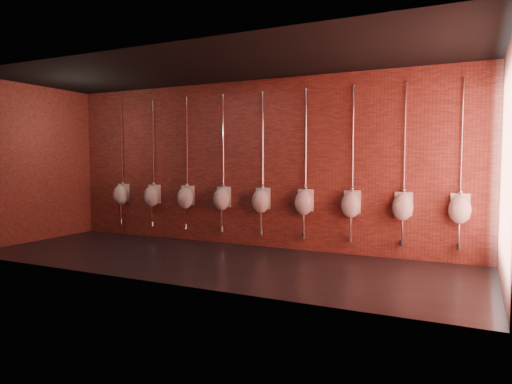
{
  "coord_description": "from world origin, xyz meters",
  "views": [
    {
      "loc": [
        3.91,
        -6.44,
        1.67
      ],
      "look_at": [
        0.37,
        0.9,
        1.1
      ],
      "focal_mm": 32.0,
      "sensor_mm": 36.0,
      "label": 1
    }
  ],
  "objects_px": {
    "urinal_4": "(261,200)",
    "urinal_2": "(185,197)",
    "urinal_5": "(304,202)",
    "urinal_0": "(121,194)",
    "urinal_1": "(152,196)",
    "urinal_3": "(222,198)",
    "urinal_8": "(460,208)",
    "urinal_6": "(351,204)",
    "urinal_7": "(403,206)"
  },
  "relations": [
    {
      "from": "urinal_4",
      "to": "urinal_2",
      "type": "bearing_deg",
      "value": 180.0
    },
    {
      "from": "urinal_2",
      "to": "urinal_5",
      "type": "distance_m",
      "value": 2.59
    },
    {
      "from": "urinal_0",
      "to": "urinal_4",
      "type": "bearing_deg",
      "value": 0.0
    },
    {
      "from": "urinal_1",
      "to": "urinal_3",
      "type": "distance_m",
      "value": 1.73
    },
    {
      "from": "urinal_4",
      "to": "urinal_8",
      "type": "height_order",
      "value": "same"
    },
    {
      "from": "urinal_3",
      "to": "urinal_5",
      "type": "height_order",
      "value": "same"
    },
    {
      "from": "urinal_1",
      "to": "urinal_4",
      "type": "xyz_separation_m",
      "value": [
        2.59,
        0.0,
        0.0
      ]
    },
    {
      "from": "urinal_4",
      "to": "urinal_6",
      "type": "bearing_deg",
      "value": 0.0
    },
    {
      "from": "urinal_0",
      "to": "urinal_1",
      "type": "height_order",
      "value": "same"
    },
    {
      "from": "urinal_7",
      "to": "urinal_8",
      "type": "xyz_separation_m",
      "value": [
        0.86,
        0.0,
        0.0
      ]
    },
    {
      "from": "urinal_6",
      "to": "urinal_7",
      "type": "bearing_deg",
      "value": 0.0
    },
    {
      "from": "urinal_1",
      "to": "urinal_3",
      "type": "height_order",
      "value": "same"
    },
    {
      "from": "urinal_0",
      "to": "urinal_5",
      "type": "relative_size",
      "value": 1.0
    },
    {
      "from": "urinal_5",
      "to": "urinal_8",
      "type": "xyz_separation_m",
      "value": [
        2.59,
        0.0,
        0.0
      ]
    },
    {
      "from": "urinal_7",
      "to": "urinal_8",
      "type": "distance_m",
      "value": 0.86
    },
    {
      "from": "urinal_1",
      "to": "urinal_7",
      "type": "relative_size",
      "value": 1.0
    },
    {
      "from": "urinal_3",
      "to": "urinal_8",
      "type": "distance_m",
      "value": 4.32
    },
    {
      "from": "urinal_1",
      "to": "urinal_2",
      "type": "distance_m",
      "value": 0.86
    },
    {
      "from": "urinal_1",
      "to": "urinal_7",
      "type": "height_order",
      "value": "same"
    },
    {
      "from": "urinal_1",
      "to": "urinal_2",
      "type": "relative_size",
      "value": 1.0
    },
    {
      "from": "urinal_6",
      "to": "urinal_8",
      "type": "xyz_separation_m",
      "value": [
        1.73,
        0.0,
        0.0
      ]
    },
    {
      "from": "urinal_5",
      "to": "urinal_6",
      "type": "distance_m",
      "value": 0.86
    },
    {
      "from": "urinal_3",
      "to": "urinal_6",
      "type": "relative_size",
      "value": 1.0
    },
    {
      "from": "urinal_1",
      "to": "urinal_6",
      "type": "relative_size",
      "value": 1.0
    },
    {
      "from": "urinal_0",
      "to": "urinal_1",
      "type": "bearing_deg",
      "value": 0.0
    },
    {
      "from": "urinal_0",
      "to": "urinal_5",
      "type": "distance_m",
      "value": 4.32
    },
    {
      "from": "urinal_2",
      "to": "urinal_6",
      "type": "relative_size",
      "value": 1.0
    },
    {
      "from": "urinal_3",
      "to": "urinal_5",
      "type": "distance_m",
      "value": 1.73
    },
    {
      "from": "urinal_3",
      "to": "urinal_5",
      "type": "relative_size",
      "value": 1.0
    },
    {
      "from": "urinal_1",
      "to": "urinal_3",
      "type": "bearing_deg",
      "value": 0.0
    },
    {
      "from": "urinal_6",
      "to": "urinal_0",
      "type": "bearing_deg",
      "value": 180.0
    },
    {
      "from": "urinal_1",
      "to": "urinal_4",
      "type": "height_order",
      "value": "same"
    },
    {
      "from": "urinal_3",
      "to": "urinal_6",
      "type": "distance_m",
      "value": 2.59
    },
    {
      "from": "urinal_8",
      "to": "urinal_4",
      "type": "bearing_deg",
      "value": 180.0
    },
    {
      "from": "urinal_1",
      "to": "urinal_8",
      "type": "distance_m",
      "value": 6.05
    },
    {
      "from": "urinal_3",
      "to": "urinal_8",
      "type": "xyz_separation_m",
      "value": [
        4.32,
        0.0,
        0.0
      ]
    },
    {
      "from": "urinal_7",
      "to": "urinal_6",
      "type": "bearing_deg",
      "value": 180.0
    },
    {
      "from": "urinal_2",
      "to": "urinal_8",
      "type": "height_order",
      "value": "same"
    },
    {
      "from": "urinal_1",
      "to": "urinal_5",
      "type": "bearing_deg",
      "value": 0.0
    },
    {
      "from": "urinal_6",
      "to": "urinal_8",
      "type": "relative_size",
      "value": 1.0
    },
    {
      "from": "urinal_4",
      "to": "urinal_5",
      "type": "bearing_deg",
      "value": 0.0
    },
    {
      "from": "urinal_3",
      "to": "urinal_7",
      "type": "distance_m",
      "value": 3.46
    },
    {
      "from": "urinal_0",
      "to": "urinal_5",
      "type": "bearing_deg",
      "value": 0.0
    },
    {
      "from": "urinal_0",
      "to": "urinal_7",
      "type": "relative_size",
      "value": 1.0
    },
    {
      "from": "urinal_2",
      "to": "urinal_4",
      "type": "height_order",
      "value": "same"
    },
    {
      "from": "urinal_3",
      "to": "urinal_4",
      "type": "relative_size",
      "value": 1.0
    },
    {
      "from": "urinal_2",
      "to": "urinal_7",
      "type": "relative_size",
      "value": 1.0
    },
    {
      "from": "urinal_3",
      "to": "urinal_6",
      "type": "height_order",
      "value": "same"
    },
    {
      "from": "urinal_0",
      "to": "urinal_3",
      "type": "relative_size",
      "value": 1.0
    },
    {
      "from": "urinal_6",
      "to": "urinal_7",
      "type": "height_order",
      "value": "same"
    }
  ]
}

